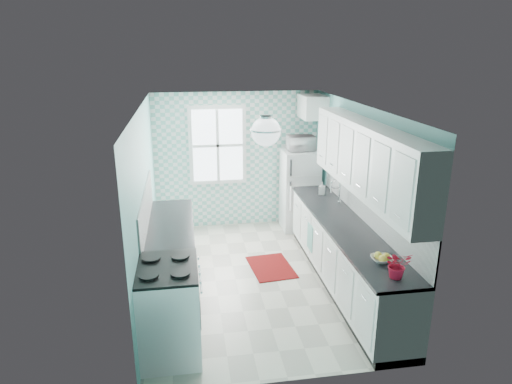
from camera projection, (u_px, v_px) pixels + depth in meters
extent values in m
cube|color=beige|center=(255.00, 278.00, 6.73)|extent=(3.00, 4.40, 0.02)
cube|color=white|center=(255.00, 106.00, 5.96)|extent=(3.00, 4.40, 0.02)
cube|color=#6DB7B3|center=(237.00, 160.00, 8.43)|extent=(3.00, 0.02, 2.50)
cube|color=#6DB7B3|center=(292.00, 271.00, 4.27)|extent=(3.00, 0.02, 2.50)
cube|color=#6DB7B3|center=(144.00, 203.00, 6.12)|extent=(0.02, 4.40, 2.50)
cube|color=#6DB7B3|center=(359.00, 192.00, 6.57)|extent=(0.02, 4.40, 2.50)
cube|color=#74C0B1|center=(237.00, 160.00, 8.40)|extent=(3.00, 0.01, 2.50)
cube|color=white|center=(218.00, 145.00, 8.24)|extent=(1.04, 0.05, 1.44)
cube|color=white|center=(218.00, 146.00, 8.22)|extent=(0.90, 0.02, 1.30)
cube|color=white|center=(368.00, 205.00, 6.21)|extent=(0.02, 3.60, 0.51)
cube|color=white|center=(146.00, 209.00, 6.07)|extent=(0.02, 2.15, 0.51)
cube|color=white|center=(366.00, 159.00, 5.78)|extent=(0.33, 3.20, 0.90)
cube|color=white|center=(312.00, 107.00, 7.96)|extent=(0.40, 0.74, 0.40)
cylinder|color=silver|center=(266.00, 118.00, 5.22)|extent=(0.14, 0.14, 0.04)
cylinder|color=silver|center=(266.00, 124.00, 5.24)|extent=(0.02, 0.02, 0.12)
sphere|color=white|center=(266.00, 132.00, 5.27)|extent=(0.34, 0.34, 0.34)
cube|color=white|center=(344.00, 256.00, 6.39)|extent=(0.60, 3.60, 0.90)
cube|color=black|center=(345.00, 225.00, 6.25)|extent=(0.63, 3.60, 0.04)
cube|color=white|center=(171.00, 258.00, 6.34)|extent=(0.60, 2.15, 0.90)
cube|color=black|center=(170.00, 227.00, 6.20)|extent=(0.63, 2.15, 0.04)
cube|color=white|center=(299.00, 190.00, 8.38)|extent=(0.64, 0.61, 1.48)
cube|color=silver|center=(304.00, 177.00, 7.99)|extent=(0.63, 0.01, 0.02)
cube|color=silver|center=(291.00, 168.00, 7.88)|extent=(0.03, 0.03, 0.30)
cube|color=silver|center=(290.00, 196.00, 8.04)|extent=(0.03, 0.03, 0.54)
cube|color=white|center=(168.00, 310.00, 4.97)|extent=(0.67, 0.85, 1.01)
cube|color=black|center=(165.00, 268.00, 4.81)|extent=(0.67, 0.85, 0.03)
cube|color=black|center=(199.00, 302.00, 5.00)|extent=(0.01, 0.56, 0.34)
cube|color=silver|center=(328.00, 206.00, 7.00)|extent=(0.47, 0.40, 0.12)
cylinder|color=silver|center=(340.00, 193.00, 6.97)|extent=(0.02, 0.02, 0.30)
torus|color=silver|center=(336.00, 181.00, 6.90)|extent=(0.16, 0.02, 0.16)
cube|color=maroon|center=(271.00, 267.00, 7.04)|extent=(0.69, 0.93, 0.01)
cube|color=#5B9E90|center=(310.00, 237.00, 6.95)|extent=(0.04, 0.27, 0.41)
imported|color=white|center=(382.00, 259.00, 5.14)|extent=(0.26, 0.26, 0.06)
imported|color=#A81211|center=(398.00, 265.00, 4.75)|extent=(0.28, 0.24, 0.30)
imported|color=#86A4AC|center=(322.00, 188.00, 7.46)|extent=(0.13, 0.13, 0.21)
imported|color=white|center=(301.00, 143.00, 8.12)|extent=(0.49, 0.34, 0.27)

